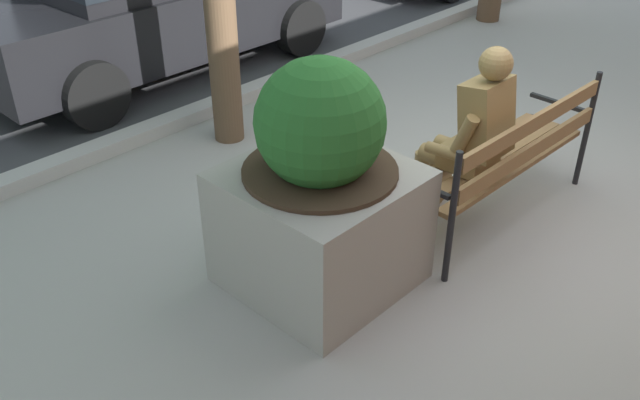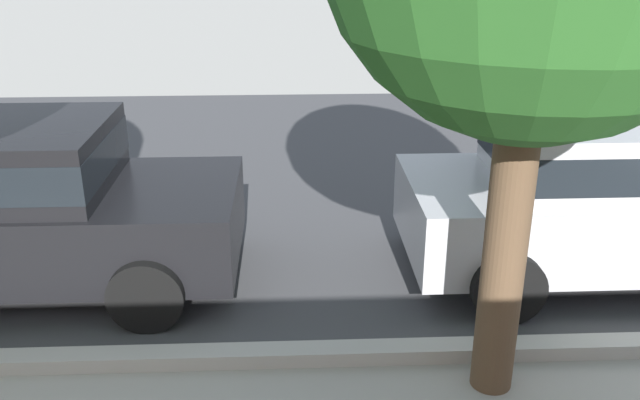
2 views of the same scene
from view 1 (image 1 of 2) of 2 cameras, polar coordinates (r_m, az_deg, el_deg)
The scene contains 6 objects.
ground_plane at distance 5.40m, azimuth 14.00°, elevation -0.67°, with size 80.00×80.00×0.00m, color #9E9B93.
street_surface at distance 10.81m, azimuth -23.16°, elevation 14.38°, with size 60.00×9.00×0.01m, color #424244.
curb_stone at distance 7.03m, azimuth -6.54°, elevation 8.58°, with size 60.00×0.20×0.12m, color #B2AFA8.
park_bench at distance 5.03m, azimuth 15.31°, elevation 3.73°, with size 1.81×0.58×0.95m.
bronze_statue_seated at distance 4.88m, azimuth 12.02°, elevation 4.96°, with size 0.63×0.76×1.37m.
concrete_planter at distance 4.18m, azimuth -0.00°, elevation 0.58°, with size 1.04×1.04×1.51m.
Camera 1 is at (-4.09, -2.10, 2.83)m, focal length 38.63 mm.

